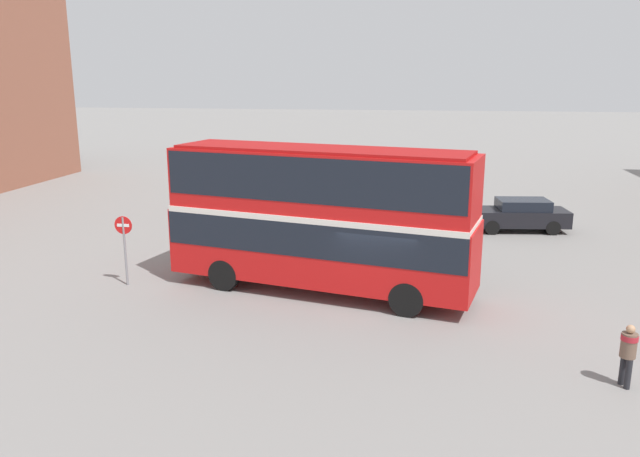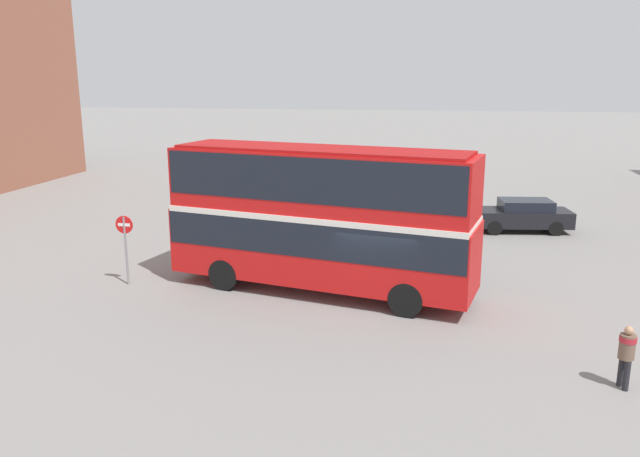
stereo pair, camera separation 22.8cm
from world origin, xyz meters
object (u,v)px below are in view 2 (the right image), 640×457
object	(u,v)px
double_decker_bus	(320,211)
no_entry_sign	(125,238)
pedestrian_foreground	(627,351)
parked_car_kerb_near	(244,193)
parked_car_kerb_far	(357,192)
parked_car_side_street	(522,215)

from	to	relation	value
double_decker_bus	no_entry_sign	xyz separation A→B (m)	(-6.85, -0.47, -1.15)
double_decker_bus	pedestrian_foreground	xyz separation A→B (m)	(8.28, -5.50, -1.87)
no_entry_sign	pedestrian_foreground	bearing A→B (deg)	-18.37
parked_car_kerb_near	parked_car_kerb_far	distance (m)	6.43
pedestrian_foreground	parked_car_side_street	bearing A→B (deg)	-104.50
parked_car_kerb_near	double_decker_bus	bearing A→B (deg)	127.49
double_decker_bus	no_entry_sign	distance (m)	6.96
double_decker_bus	parked_car_kerb_near	xyz separation A→B (m)	(-6.66, 13.11, -1.99)
parked_car_kerb_far	parked_car_side_street	world-z (taller)	parked_car_side_street
parked_car_side_street	no_entry_sign	xyz separation A→B (m)	(-14.80, -10.58, 0.90)
double_decker_bus	pedestrian_foreground	bearing A→B (deg)	-21.01
parked_car_kerb_near	parked_car_kerb_far	xyz separation A→B (m)	(6.14, 1.91, -0.08)
parked_car_kerb_near	parked_car_side_street	world-z (taller)	parked_car_kerb_near
pedestrian_foreground	parked_car_kerb_far	distance (m)	22.32
double_decker_bus	parked_car_side_street	xyz separation A→B (m)	(7.95, 10.10, -2.05)
pedestrian_foreground	no_entry_sign	xyz separation A→B (m)	(-15.12, 5.02, 0.72)
parked_car_kerb_far	parked_car_side_street	bearing A→B (deg)	150.99
pedestrian_foreground	no_entry_sign	distance (m)	15.95
double_decker_bus	no_entry_sign	size ratio (longest dim) A/B	4.29
pedestrian_foreground	parked_car_kerb_near	bearing A→B (deg)	-66.94
pedestrian_foreground	parked_car_kerb_near	size ratio (longest dim) A/B	0.36
parked_car_side_street	no_entry_sign	size ratio (longest dim) A/B	1.89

